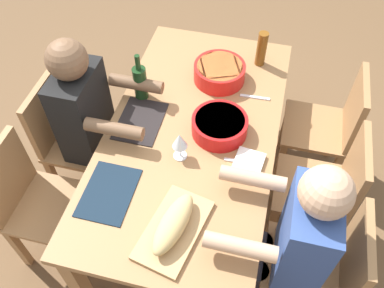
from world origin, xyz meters
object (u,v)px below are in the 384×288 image
at_px(cutting_board, 174,230).
at_px(chair_far_center, 327,187).
at_px(serving_bowl_salad, 220,125).
at_px(beer_bottle, 262,49).
at_px(chair_far_right, 324,267).
at_px(serving_bowl_fruit, 220,72).
at_px(bread_loaf, 173,224).
at_px(diner_far_right, 294,238).
at_px(chair_far_left, 330,125).
at_px(chair_near_right, 32,200).
at_px(wine_bottle, 140,82).
at_px(diner_near_center, 91,117).
at_px(dining_table, 192,141).
at_px(wine_glass, 180,141).
at_px(napkin_stack, 249,162).
at_px(chair_near_center, 69,135).

bearing_deg(cutting_board, chair_far_center, 129.50).
distance_m(serving_bowl_salad, cutting_board, 0.62).
distance_m(cutting_board, beer_bottle, 1.24).
distance_m(chair_far_right, beer_bottle, 1.26).
xyz_separation_m(chair_far_center, cutting_board, (0.58, -0.71, 0.27)).
bearing_deg(serving_bowl_fruit, bread_loaf, 0.24).
bearing_deg(diner_far_right, beer_bottle, -163.94).
xyz_separation_m(chair_far_center, bread_loaf, (0.58, -0.71, 0.32)).
height_order(chair_far_left, serving_bowl_salad, chair_far_left).
height_order(chair_far_left, diner_far_right, diner_far_right).
distance_m(serving_bowl_fruit, cutting_board, 1.01).
height_order(chair_near_right, bread_loaf, same).
bearing_deg(diner_far_right, wine_bottle, -125.23).
distance_m(cutting_board, wine_bottle, 0.87).
relative_size(cutting_board, bread_loaf, 1.25).
bearing_deg(chair_near_right, chair_far_right, 90.00).
bearing_deg(chair_near_right, diner_near_center, 158.57).
xyz_separation_m(chair_near_right, serving_bowl_fruit, (-0.90, 0.83, 0.32)).
bearing_deg(beer_bottle, diner_far_right, 16.06).
distance_m(serving_bowl_salad, bread_loaf, 0.62).
height_order(wine_bottle, beer_bottle, wine_bottle).
bearing_deg(chair_near_right, bread_loaf, 82.14).
relative_size(bread_loaf, beer_bottle, 1.45).
height_order(dining_table, wine_glass, wine_glass).
height_order(chair_far_left, chair_far_center, same).
height_order(serving_bowl_salad, napkin_stack, serving_bowl_salad).
height_order(serving_bowl_salad, wine_bottle, wine_bottle).
bearing_deg(chair_far_right, bread_loaf, -80.78).
height_order(chair_far_center, napkin_stack, chair_far_center).
xyz_separation_m(serving_bowl_fruit, wine_glass, (0.61, -0.08, 0.06)).
xyz_separation_m(diner_far_right, cutting_board, (0.11, -0.52, 0.05)).
relative_size(chair_near_center, napkin_stack, 6.07).
distance_m(chair_far_center, chair_near_right, 1.61).
xyz_separation_m(chair_near_right, wine_glass, (-0.29, 0.75, 0.37)).
relative_size(dining_table, chair_far_right, 2.00).
height_order(chair_far_left, cutting_board, chair_far_left).
bearing_deg(chair_far_right, napkin_stack, -126.64).
relative_size(chair_far_center, beer_bottle, 3.86).
bearing_deg(serving_bowl_salad, chair_far_left, 124.96).
height_order(chair_far_center, chair_far_right, same).
distance_m(chair_near_right, cutting_board, 0.88).
xyz_separation_m(serving_bowl_salad, wine_glass, (0.21, -0.16, 0.06)).
bearing_deg(serving_bowl_salad, chair_far_right, 51.69).
bearing_deg(cutting_board, serving_bowl_fruit, -179.76).
height_order(chair_near_right, chair_near_center, same).
bearing_deg(beer_bottle, napkin_stack, 4.17).
relative_size(chair_far_left, bread_loaf, 2.66).
height_order(serving_bowl_fruit, napkin_stack, serving_bowl_fruit).
distance_m(chair_near_right, bread_loaf, 0.90).
xyz_separation_m(serving_bowl_fruit, bread_loaf, (1.01, 0.00, 0.01)).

